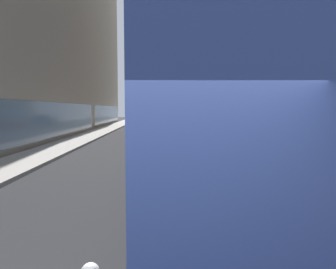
{
  "coord_description": "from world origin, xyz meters",
  "views": [
    {
      "loc": [
        0.14,
        -1.66,
        2.31
      ],
      "look_at": [
        0.48,
        9.99,
        1.4
      ],
      "focal_mm": 34.6,
      "sensor_mm": 36.0,
      "label": 1
    }
  ],
  "objects": [
    {
      "name": "ground_plane",
      "position": [
        0.0,
        35.0,
        0.0
      ],
      "size": [
        120.0,
        120.0,
        0.0
      ],
      "primitive_type": "plane",
      "color": "#232326"
    },
    {
      "name": "sidewalk_left",
      "position": [
        -5.7,
        35.0,
        0.07
      ],
      "size": [
        2.4,
        110.0,
        0.15
      ],
      "primitive_type": "cube",
      "color": "#9E9991",
      "rests_on": "ground"
    },
    {
      "name": "sidewalk_right",
      "position": [
        5.7,
        35.0,
        0.07
      ],
      "size": [
        2.4,
        110.0,
        0.15
      ],
      "primitive_type": "cube",
      "color": "gray",
      "rests_on": "ground"
    },
    {
      "name": "building_left_far",
      "position": [
        -11.9,
        47.19,
        14.53
      ],
      "size": [
        9.03,
        23.39,
        29.09
      ],
      "color": "#A0937F",
      "rests_on": "ground"
    },
    {
      "name": "building_right_far",
      "position": [
        11.9,
        43.12,
        15.48
      ],
      "size": [
        10.21,
        19.59,
        30.98
      ],
      "color": "#B2A893",
      "rests_on": "ground"
    },
    {
      "name": "transit_bus",
      "position": [
        1.2,
        6.18,
        1.78
      ],
      "size": [
        2.78,
        11.53,
        3.05
      ],
      "color": "#33478C",
      "rests_on": "ground"
    },
    {
      "name": "car_red_coupe",
      "position": [
        1.2,
        32.52,
        0.82
      ],
      "size": [
        1.78,
        4.25,
        1.62
      ],
      "color": "red",
      "rests_on": "ground"
    },
    {
      "name": "car_blue_hatchback",
      "position": [
        1.2,
        42.42,
        0.83
      ],
      "size": [
        1.92,
        4.79,
        1.62
      ],
      "color": "#4C6BB7",
      "rests_on": "ground"
    }
  ]
}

